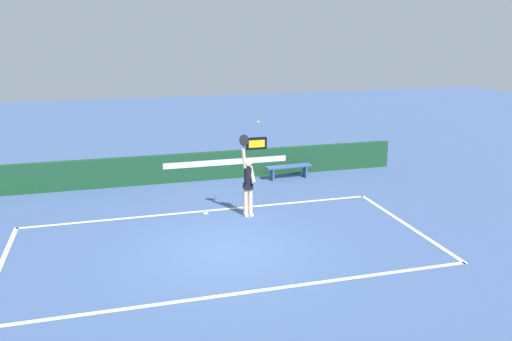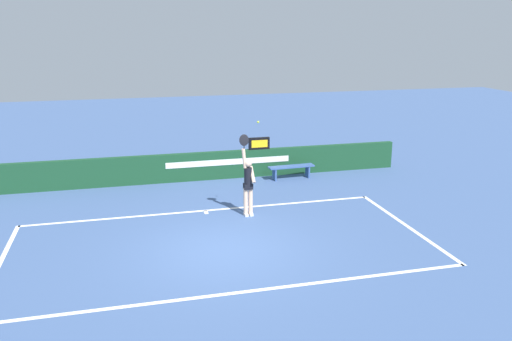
{
  "view_description": "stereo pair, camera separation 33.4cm",
  "coord_description": "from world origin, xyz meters",
  "px_view_note": "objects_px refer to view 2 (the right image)",
  "views": [
    {
      "loc": [
        -2.56,
        -11.87,
        5.38
      ],
      "look_at": [
        1.36,
        2.06,
        1.41
      ],
      "focal_mm": 36.93,
      "sensor_mm": 36.0,
      "label": 1
    },
    {
      "loc": [
        -2.23,
        -11.96,
        5.38
      ],
      "look_at": [
        1.36,
        2.06,
        1.41
      ],
      "focal_mm": 36.93,
      "sensor_mm": 36.0,
      "label": 2
    }
  ],
  "objects_px": {
    "tennis_ball": "(258,122)",
    "courtside_bench_near": "(291,169)",
    "speed_display": "(259,143)",
    "tennis_player": "(248,182)"
  },
  "relations": [
    {
      "from": "tennis_player",
      "to": "tennis_ball",
      "type": "relative_size",
      "value": 36.56
    },
    {
      "from": "speed_display",
      "to": "tennis_player",
      "type": "bearing_deg",
      "value": -109.05
    },
    {
      "from": "speed_display",
      "to": "tennis_ball",
      "type": "distance_m",
      "value": 4.6
    },
    {
      "from": "tennis_ball",
      "to": "courtside_bench_near",
      "type": "xyz_separation_m",
      "value": [
        2.16,
        3.52,
        -2.42
      ]
    },
    {
      "from": "tennis_player",
      "to": "speed_display",
      "type": "bearing_deg",
      "value": 70.95
    },
    {
      "from": "tennis_player",
      "to": "courtside_bench_near",
      "type": "distance_m",
      "value": 4.19
    },
    {
      "from": "tennis_ball",
      "to": "courtside_bench_near",
      "type": "distance_m",
      "value": 4.79
    },
    {
      "from": "speed_display",
      "to": "tennis_ball",
      "type": "xyz_separation_m",
      "value": [
        -1.13,
        -4.18,
        1.56
      ]
    },
    {
      "from": "tennis_ball",
      "to": "courtside_bench_near",
      "type": "bearing_deg",
      "value": 58.38
    },
    {
      "from": "speed_display",
      "to": "tennis_player",
      "type": "height_order",
      "value": "tennis_player"
    }
  ]
}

